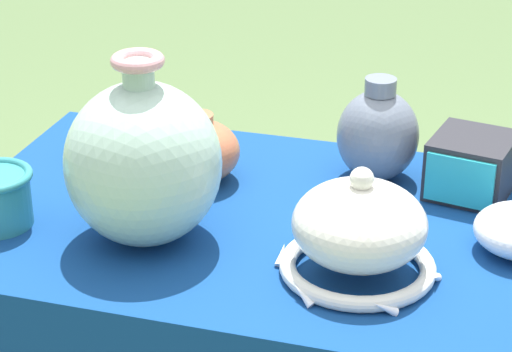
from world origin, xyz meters
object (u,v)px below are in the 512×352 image
(vase_tall_bulbous, at_px, (143,163))
(cup_wide_cobalt, at_px, (132,132))
(vase_dome_bell, at_px, (359,233))
(jar_round_terracotta, at_px, (198,151))
(mosaic_tile_box, at_px, (471,166))
(jar_round_slate, at_px, (378,134))

(vase_tall_bulbous, height_order, cup_wide_cobalt, vase_tall_bulbous)
(vase_tall_bulbous, xyz_separation_m, vase_dome_bell, (0.31, -0.01, -0.06))
(vase_dome_bell, bearing_deg, jar_round_terracotta, 144.60)
(mosaic_tile_box, xyz_separation_m, jar_round_terracotta, (-0.42, -0.07, 0.00))
(vase_tall_bulbous, relative_size, vase_dome_bell, 1.24)
(mosaic_tile_box, height_order, jar_round_slate, jar_round_slate)
(vase_dome_bell, distance_m, jar_round_terracotta, 0.37)
(vase_tall_bulbous, distance_m, mosaic_tile_box, 0.51)
(jar_round_terracotta, bearing_deg, vase_tall_bulbous, -92.25)
(vase_tall_bulbous, relative_size, mosaic_tile_box, 1.84)
(vase_tall_bulbous, height_order, jar_round_terracotta, vase_tall_bulbous)
(jar_round_terracotta, bearing_deg, mosaic_tile_box, 9.91)
(jar_round_terracotta, xyz_separation_m, jar_round_slate, (0.27, 0.09, 0.02))
(cup_wide_cobalt, bearing_deg, vase_tall_bulbous, -63.43)
(vase_tall_bulbous, bearing_deg, mosaic_tile_box, 32.75)
(jar_round_slate, bearing_deg, cup_wide_cobalt, -175.86)
(vase_tall_bulbous, relative_size, jar_round_terracotta, 2.08)
(vase_tall_bulbous, xyz_separation_m, jar_round_terracotta, (0.01, 0.20, -0.07))
(vase_dome_bell, xyz_separation_m, mosaic_tile_box, (0.12, 0.29, -0.01))
(cup_wide_cobalt, distance_m, jar_round_slate, 0.41)
(jar_round_slate, bearing_deg, jar_round_terracotta, -162.18)
(cup_wide_cobalt, relative_size, jar_round_terracotta, 0.95)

